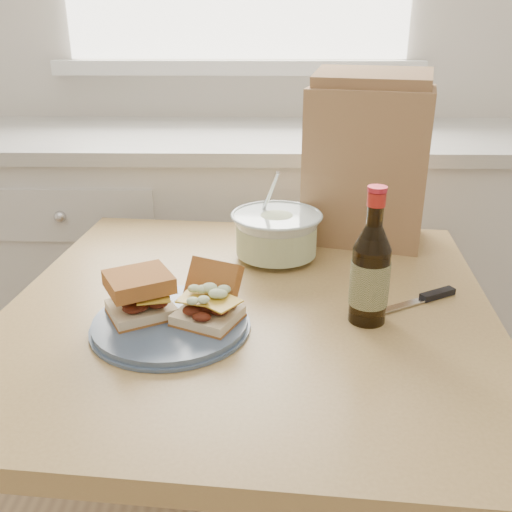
{
  "coord_description": "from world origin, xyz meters",
  "views": [
    {
      "loc": [
        0.1,
        -0.18,
        1.29
      ],
      "look_at": [
        0.08,
        0.85,
        0.86
      ],
      "focal_mm": 40.0,
      "sensor_mm": 36.0,
      "label": 1
    }
  ],
  "objects_px": {
    "paper_bag": "(366,166)",
    "coleslaw_bowl": "(276,236)",
    "dining_table": "(250,354)",
    "plate": "(171,324)",
    "beer_bottle": "(370,273)"
  },
  "relations": [
    {
      "from": "dining_table",
      "to": "coleslaw_bowl",
      "type": "distance_m",
      "value": 0.29
    },
    {
      "from": "dining_table",
      "to": "plate",
      "type": "relative_size",
      "value": 3.66
    },
    {
      "from": "plate",
      "to": "coleslaw_bowl",
      "type": "xyz_separation_m",
      "value": [
        0.19,
        0.32,
        0.04
      ]
    },
    {
      "from": "paper_bag",
      "to": "coleslaw_bowl",
      "type": "bearing_deg",
      "value": -133.16
    },
    {
      "from": "plate",
      "to": "beer_bottle",
      "type": "height_order",
      "value": "beer_bottle"
    },
    {
      "from": "dining_table",
      "to": "plate",
      "type": "xyz_separation_m",
      "value": [
        -0.14,
        -0.09,
        0.12
      ]
    },
    {
      "from": "plate",
      "to": "beer_bottle",
      "type": "relative_size",
      "value": 1.09
    },
    {
      "from": "dining_table",
      "to": "paper_bag",
      "type": "distance_m",
      "value": 0.54
    },
    {
      "from": "dining_table",
      "to": "coleslaw_bowl",
      "type": "xyz_separation_m",
      "value": [
        0.05,
        0.23,
        0.17
      ]
    },
    {
      "from": "dining_table",
      "to": "beer_bottle",
      "type": "xyz_separation_m",
      "value": [
        0.22,
        -0.06,
        0.21
      ]
    },
    {
      "from": "dining_table",
      "to": "beer_bottle",
      "type": "relative_size",
      "value": 3.99
    },
    {
      "from": "dining_table",
      "to": "plate",
      "type": "distance_m",
      "value": 0.21
    },
    {
      "from": "dining_table",
      "to": "coleslaw_bowl",
      "type": "relative_size",
      "value": 4.89
    },
    {
      "from": "coleslaw_bowl",
      "to": "paper_bag",
      "type": "xyz_separation_m",
      "value": [
        0.22,
        0.13,
        0.13
      ]
    },
    {
      "from": "plate",
      "to": "beer_bottle",
      "type": "xyz_separation_m",
      "value": [
        0.35,
        0.04,
        0.09
      ]
    }
  ]
}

